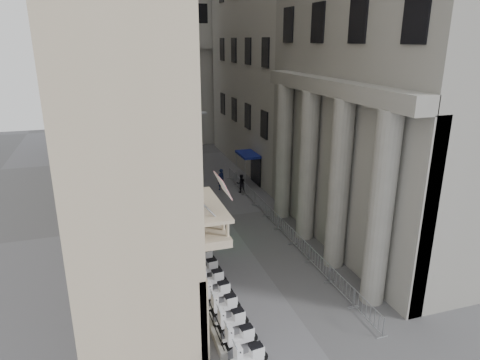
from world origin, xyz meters
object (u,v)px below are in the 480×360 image
object	(u,v)px
street_lamp	(180,152)
info_kiosk	(206,230)
pedestrian_b	(241,183)
security_tent	(161,154)
pedestrian_a	(221,179)

from	to	relation	value
street_lamp	info_kiosk	world-z (taller)	street_lamp
info_kiosk	pedestrian_b	size ratio (longest dim) A/B	1.19
pedestrian_b	street_lamp	bearing A→B (deg)	20.36
street_lamp	pedestrian_b	world-z (taller)	street_lamp
pedestrian_b	security_tent	bearing A→B (deg)	-27.90
street_lamp	info_kiosk	distance (m)	8.18
street_lamp	pedestrian_a	size ratio (longest dim) A/B	3.94
security_tent	pedestrian_b	bearing A→B (deg)	-31.33
street_lamp	security_tent	bearing A→B (deg)	107.27
security_tent	pedestrian_a	distance (m)	6.00
pedestrian_b	info_kiosk	bearing A→B (deg)	62.95
info_kiosk	pedestrian_a	xyz separation A→B (m)	(3.81, 10.29, -0.02)
info_kiosk	pedestrian_b	xyz separation A→B (m)	(5.33, 9.06, -0.17)
info_kiosk	security_tent	bearing A→B (deg)	92.04
info_kiosk	pedestrian_b	distance (m)	10.51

